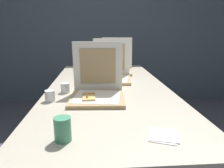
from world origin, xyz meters
name	(u,v)px	position (x,y,z in m)	size (l,w,h in m)	color
wall_back	(101,22)	(0.00, 2.47, 1.30)	(10.00, 0.10, 2.60)	#4C5660
table	(108,92)	(0.00, 0.57, 0.70)	(0.93, 2.07, 0.75)	#BCB29E
pizza_box_front	(97,91)	(-0.09, 0.27, 0.80)	(0.36, 0.36, 0.36)	tan
pizza_box_middle	(111,74)	(0.04, 0.80, 0.80)	(0.38, 0.38, 0.36)	tan
pizza_box_back	(116,67)	(0.12, 1.18, 0.80)	(0.40, 0.46, 0.36)	tan
cup_white_far	(84,74)	(-0.21, 0.93, 0.78)	(0.06, 0.06, 0.07)	white
cup_white_near_left	(50,96)	(-0.39, 0.24, 0.78)	(0.06, 0.06, 0.07)	white
cup_white_near_center	(65,88)	(-0.32, 0.43, 0.78)	(0.06, 0.06, 0.07)	white
cup_printed_front	(63,129)	(-0.23, -0.27, 0.80)	(0.07, 0.07, 0.10)	#4C9E75
napkin_pile	(163,136)	(0.19, -0.27, 0.75)	(0.16, 0.16, 0.01)	white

